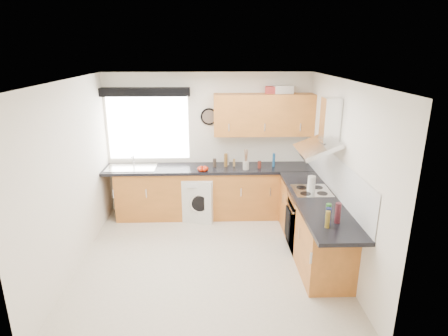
{
  "coord_description": "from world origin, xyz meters",
  "views": [
    {
      "loc": [
        0.08,
        -4.69,
        2.88
      ],
      "look_at": [
        0.25,
        0.85,
        1.1
      ],
      "focal_mm": 30.0,
      "sensor_mm": 36.0,
      "label": 1
    }
  ],
  "objects_px": {
    "upper_cabinets": "(264,115)",
    "washing_machine": "(200,198)",
    "oven": "(309,222)",
    "extractor_hood": "(323,133)"
  },
  "relations": [
    {
      "from": "upper_cabinets",
      "to": "washing_machine",
      "type": "xyz_separation_m",
      "value": [
        -1.1,
        -0.23,
        -1.42
      ]
    },
    {
      "from": "upper_cabinets",
      "to": "washing_machine",
      "type": "relative_size",
      "value": 2.24
    },
    {
      "from": "oven",
      "to": "extractor_hood",
      "type": "distance_m",
      "value": 1.35
    },
    {
      "from": "upper_cabinets",
      "to": "washing_machine",
      "type": "height_order",
      "value": "upper_cabinets"
    },
    {
      "from": "oven",
      "to": "washing_machine",
      "type": "relative_size",
      "value": 1.12
    },
    {
      "from": "oven",
      "to": "extractor_hood",
      "type": "xyz_separation_m",
      "value": [
        0.1,
        -0.0,
        1.34
      ]
    },
    {
      "from": "extractor_hood",
      "to": "washing_machine",
      "type": "bearing_deg",
      "value": 147.85
    },
    {
      "from": "washing_machine",
      "to": "upper_cabinets",
      "type": "bearing_deg",
      "value": 24.71
    },
    {
      "from": "extractor_hood",
      "to": "upper_cabinets",
      "type": "distance_m",
      "value": 1.48
    },
    {
      "from": "oven",
      "to": "washing_machine",
      "type": "xyz_separation_m",
      "value": [
        -1.65,
        1.1,
        -0.05
      ]
    }
  ]
}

